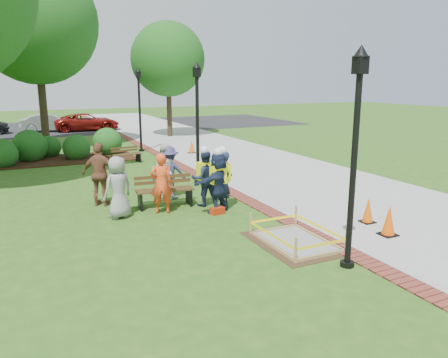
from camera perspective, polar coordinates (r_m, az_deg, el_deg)
name	(u,v)px	position (r m, az deg, el deg)	size (l,w,h in m)	color
ground	(226,230)	(10.93, 0.30, -6.63)	(100.00, 100.00, 0.00)	#285116
sidewalk	(231,155)	(21.79, 0.89, 3.21)	(6.00, 60.00, 0.02)	#9E9E99
brick_edging	(168,159)	(20.59, -7.27, 2.56)	(0.50, 60.00, 0.03)	maroon
mulch_bed	(57,160)	(21.66, -21.00, 2.32)	(7.00, 3.00, 0.05)	#381E0F
parking_lot	(81,127)	(36.76, -18.20, 6.48)	(36.00, 12.00, 0.01)	black
wet_concrete_pad	(296,233)	(10.12, 9.35, -7.01)	(1.70, 2.30, 0.55)	#47331E
bench_near	(165,197)	(12.91, -7.73, -2.36)	(1.72, 0.73, 0.91)	brown
bench_far	(126,158)	(19.98, -12.64, 2.66)	(1.40, 0.71, 0.72)	#4E391A
cone_front	(389,221)	(11.11, 20.73, -5.17)	(0.39, 0.39, 0.76)	black
cone_back	(368,211)	(11.92, 18.29, -3.97)	(0.35, 0.35, 0.69)	black
cone_far	(192,147)	(22.28, -4.24, 4.22)	(0.35, 0.35, 0.69)	black
toolbox	(217,211)	(12.14, -0.86, -4.17)	(0.38, 0.21, 0.19)	#AB270D
lamp_near	(355,143)	(8.57, 16.76, 4.51)	(0.28, 0.28, 4.26)	black
lamp_mid	(197,114)	(15.44, -3.51, 8.47)	(0.28, 0.28, 4.26)	black
lamp_far	(139,103)	(23.05, -10.99, 9.68)	(0.28, 0.28, 4.26)	black
tree_back	(36,23)	(25.94, -23.39, 18.25)	(6.36, 6.36, 9.75)	#3D2D1E
tree_right	(168,59)	(29.09, -7.34, 15.24)	(4.73, 4.73, 7.31)	#3D2D1E
shrub_a	(3,167)	(20.94, -26.85, 1.40)	(1.31, 1.31, 1.31)	#184C15
shrub_b	(31,161)	(22.04, -23.89, 2.19)	(1.56, 1.56, 1.56)	#184C15
shrub_c	(77,159)	(21.73, -18.61, 2.48)	(1.26, 1.26, 1.26)	#184C15
shrub_d	(108,154)	(22.65, -14.91, 3.12)	(1.45, 1.45, 1.45)	#184C15
shrub_e	(50,157)	(22.89, -21.75, 2.73)	(1.09, 1.09, 1.09)	#184C15
casual_person_a	(118,187)	(11.97, -13.66, -1.08)	(0.63, 0.52, 1.68)	gray
casual_person_b	(161,184)	(12.17, -8.18, -0.60)	(0.63, 0.52, 1.69)	#F6481D
casual_person_c	(165,171)	(13.74, -7.73, 1.02)	(0.65, 0.61, 1.72)	silver
casual_person_d	(100,175)	(13.27, -15.86, 0.56)	(0.71, 0.65, 1.87)	brown
casual_person_e	(169,172)	(13.73, -7.18, 0.86)	(0.60, 0.47, 1.64)	#36365F
hivis_worker_a	(218,180)	(12.13, -0.76, -0.17)	(0.64, 0.56, 1.84)	#192841
hivis_worker_b	(222,178)	(12.42, -0.20, 0.11)	(0.64, 0.59, 1.83)	#192943
hivis_worker_c	(204,176)	(12.80, -2.57, 0.38)	(0.54, 0.37, 1.78)	#182840
parked_car_b	(50,132)	(34.17, -21.81, 5.77)	(4.29, 1.87, 1.40)	#A1A2A6
parked_car_c	(88,131)	(33.93, -17.38, 6.05)	(4.25, 1.85, 1.39)	maroon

